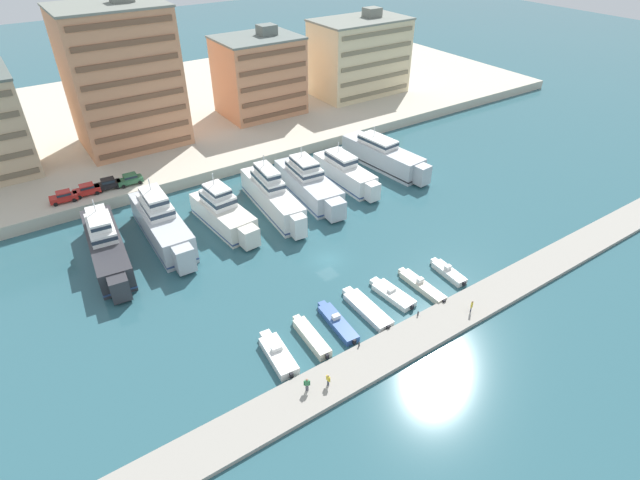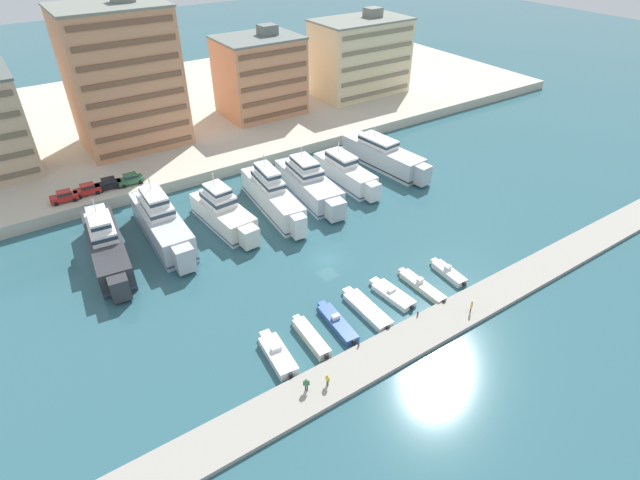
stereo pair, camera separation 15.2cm
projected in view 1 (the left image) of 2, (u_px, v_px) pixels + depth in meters
The scene contains 29 objects.
ground_plane at pixel (328, 260), 69.56m from camera, with size 400.00×400.00×0.00m, color #2D5B66.
quay_promenade at pixel (165, 113), 113.92m from camera, with size 180.00×70.00×2.02m, color beige.
pier_dock at pixel (417, 336), 57.19m from camera, with size 120.00×4.99×0.52m, color #9E998E.
yacht_charcoal_far_left at pixel (106, 245), 68.37m from camera, with size 6.01×20.79×8.27m.
yacht_silver_left at pixel (162, 224), 72.33m from camera, with size 5.08×20.06×8.92m.
yacht_ivory_mid_left at pixel (223, 213), 75.52m from camera, with size 5.59×16.18×8.12m.
yacht_white_center_left at pixel (272, 196), 79.16m from camera, with size 5.19×19.80×8.76m.
yacht_silver_center at pixel (308, 183), 83.38m from camera, with size 6.44×19.57×7.91m.
yacht_white_center_right at pixel (345, 172), 87.01m from camera, with size 3.89×16.62×6.99m.
yacht_silver_mid_right at pixel (383, 156), 92.28m from camera, with size 6.22×20.57×7.12m.
motorboat_white_far_left at pixel (278, 354), 54.49m from camera, with size 2.74×7.31×1.52m.
motorboat_cream_left at pixel (311, 337), 56.63m from camera, with size 1.89×7.35×1.05m.
motorboat_blue_mid_left at pixel (337, 323), 58.73m from camera, with size 2.23×7.78×1.33m.
motorboat_white_center_left at pixel (367, 309), 60.72m from camera, with size 2.24×8.53×0.85m.
motorboat_white_center at pixel (392, 294), 62.99m from camera, with size 2.64×7.11×1.16m.
motorboat_cream_center_right at pixel (422, 286), 64.28m from camera, with size 1.64×8.07×1.38m.
motorboat_white_mid_right at pixel (448, 272), 66.54m from camera, with size 1.89×6.25×1.40m.
car_red_far_left at pixel (64, 196), 78.29m from camera, with size 4.23×2.19×1.80m.
car_red_left at pixel (87, 189), 80.17m from camera, with size 4.17×2.07×1.80m.
car_black_mid_left at pixel (108, 184), 81.79m from camera, with size 4.22×2.16×1.80m.
car_green_center_left at pixel (130, 179), 83.12m from camera, with size 4.14×2.00×1.80m.
apartment_block_left at pixel (122, 78), 91.13m from camera, with size 18.91×15.05×26.92m.
apartment_block_mid_left at pixel (259, 75), 107.17m from camera, with size 16.98×13.47×18.07m.
apartment_block_center_left at pixel (359, 57), 118.20m from camera, with size 22.10×13.24×18.94m.
pedestrian_near_edge at pixel (472, 305), 59.55m from camera, with size 0.57×0.46×1.72m.
pedestrian_mid_deck at pixel (328, 379), 50.55m from camera, with size 0.26×0.60×1.56m.
pedestrian_far_side at pixel (307, 384), 49.96m from camera, with size 0.59×0.44×1.72m.
bollard_west at pixel (359, 344), 55.35m from camera, with size 0.20×0.20×0.61m.
bollard_west_mid at pixel (418, 313), 59.42m from camera, with size 0.20×0.20×0.61m.
Camera 1 is at (-32.01, -45.59, 41.77)m, focal length 28.00 mm.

